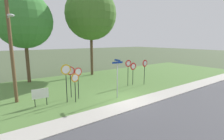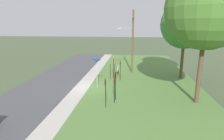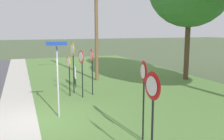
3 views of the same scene
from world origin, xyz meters
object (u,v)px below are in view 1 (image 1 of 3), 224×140
object	(u,v)px
stop_sign_far_center	(78,76)
yield_sign_near_left	(128,67)
yield_sign_far_left	(133,68)
yield_sign_near_right	(145,66)
stop_sign_near_right	(75,82)
oak_tree_right	(91,14)
oak_tree_left	(24,20)
utility_pole	(11,40)
stop_sign_near_left	(66,75)
street_name_post	(117,75)
notice_board	(40,95)
stop_sign_far_left	(71,75)

from	to	relation	value
stop_sign_far_center	yield_sign_near_left	size ratio (longest dim) A/B	0.95
yield_sign_far_left	yield_sign_near_right	bearing A→B (deg)	-27.53
stop_sign_near_right	yield_sign_far_left	bearing A→B (deg)	2.37
yield_sign_near_left	yield_sign_far_left	world-z (taller)	yield_sign_near_left
oak_tree_right	oak_tree_left	bearing A→B (deg)	176.27
utility_pole	oak_tree_left	distance (m)	6.89
stop_sign_near_left	utility_pole	distance (m)	4.48
street_name_post	oak_tree_left	world-z (taller)	oak_tree_left
street_name_post	notice_board	world-z (taller)	street_name_post
stop_sign_far_left	notice_board	world-z (taller)	stop_sign_far_left
yield_sign_near_right	oak_tree_right	distance (m)	9.89
yield_sign_near_left	oak_tree_right	world-z (taller)	oak_tree_right
stop_sign_near_left	stop_sign_far_center	distance (m)	1.11
stop_sign_near_right	yield_sign_near_right	distance (m)	7.96
stop_sign_near_left	stop_sign_far_center	size ratio (longest dim) A/B	1.15
stop_sign_near_left	notice_board	world-z (taller)	stop_sign_near_left
stop_sign_near_left	oak_tree_right	distance (m)	11.77
yield_sign_far_left	stop_sign_near_right	bearing A→B (deg)	-167.51
stop_sign_near_left	yield_sign_far_left	world-z (taller)	stop_sign_near_left
yield_sign_far_left	notice_board	distance (m)	9.21
yield_sign_near_left	utility_pole	distance (m)	10.22
utility_pole	stop_sign_far_center	bearing A→B (deg)	-24.97
yield_sign_near_left	oak_tree_right	xyz separation A→B (m)	(-0.24, 7.07, 5.87)
yield_sign_far_left	stop_sign_far_center	bearing A→B (deg)	-171.88
stop_sign_near_right	utility_pole	distance (m)	5.30
stop_sign_near_right	yield_sign_near_left	size ratio (longest dim) A/B	0.83
stop_sign_far_left	oak_tree_left	distance (m)	9.12
yield_sign_near_left	yield_sign_near_right	world-z (taller)	yield_sign_near_left
utility_pole	oak_tree_right	world-z (taller)	oak_tree_right
yield_sign_near_left	street_name_post	distance (m)	3.84
yield_sign_near_right	yield_sign_near_left	bearing A→B (deg)	156.28
yield_sign_near_right	stop_sign_near_left	bearing A→B (deg)	178.52
stop_sign_near_right	utility_pole	xyz separation A→B (m)	(-3.58, 2.49, 3.02)
stop_sign_far_center	yield_sign_near_right	size ratio (longest dim) A/B	0.97
stop_sign_near_left	stop_sign_far_center	bearing A→B (deg)	10.36
yield_sign_near_left	street_name_post	bearing A→B (deg)	-135.25
stop_sign_far_center	yield_sign_near_left	distance (m)	5.75
stop_sign_near_left	stop_sign_far_left	xyz separation A→B (m)	(0.69, 0.90, -0.27)
yield_sign_near_right	notice_board	size ratio (longest dim) A/B	2.08
utility_pole	yield_sign_far_left	bearing A→B (deg)	-7.06
stop_sign_near_right	yield_sign_far_left	distance (m)	6.99
notice_board	yield_sign_near_right	bearing A→B (deg)	5.00
stop_sign_far_left	utility_pole	xyz separation A→B (m)	(-3.73, 1.26, 2.74)
street_name_post	utility_pole	distance (m)	8.03
stop_sign_near_right	stop_sign_far_left	distance (m)	1.27
stop_sign_near_left	street_name_post	bearing A→B (deg)	-23.63
stop_sign_far_center	yield_sign_near_right	bearing A→B (deg)	-8.71
oak_tree_left	stop_sign_near_left	bearing A→B (deg)	-82.37
street_name_post	oak_tree_left	distance (m)	11.90
yield_sign_near_left	utility_pole	bearing A→B (deg)	-178.39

